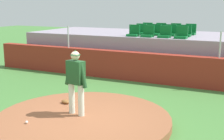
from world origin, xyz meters
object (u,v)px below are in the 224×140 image
at_px(stadium_chair_2, 165,34).
at_px(stadium_chair_7, 185,33).
at_px(stadium_chair_8, 147,30).
at_px(stadium_chair_10, 175,31).
at_px(stadium_chair_3, 181,35).
at_px(stadium_chair_9, 160,30).
at_px(fielding_glove, 66,102).
at_px(stadium_chair_1, 148,33).
at_px(stadium_chair_0, 134,33).
at_px(stadium_chair_11, 190,31).
at_px(baseball, 27,122).
at_px(stadium_chair_4, 141,31).
at_px(pitcher, 76,78).
at_px(stadium_chair_5, 155,32).
at_px(stadium_chair_6, 170,32).

distance_m(stadium_chair_2, stadium_chair_7, 1.09).
bearing_deg(stadium_chair_8, stadium_chair_10, -179.15).
relative_size(stadium_chair_8, stadium_chair_10, 1.00).
distance_m(stadium_chair_3, stadium_chair_9, 2.33).
distance_m(fielding_glove, stadium_chair_1, 5.62).
xyz_separation_m(stadium_chair_0, stadium_chair_11, (2.10, 1.78, 0.00)).
bearing_deg(stadium_chair_3, stadium_chair_0, -0.59).
bearing_deg(baseball, stadium_chair_4, 90.54).
relative_size(stadium_chair_4, stadium_chair_7, 1.00).
bearing_deg(stadium_chair_0, stadium_chair_11, -139.60).
relative_size(stadium_chair_2, stadium_chair_9, 1.00).
bearing_deg(stadium_chair_8, stadium_chair_1, 110.69).
height_order(pitcher, stadium_chair_0, stadium_chair_0).
distance_m(pitcher, stadium_chair_4, 7.00).
xyz_separation_m(stadium_chair_5, stadium_chair_9, (-0.05, 0.94, 0.00)).
xyz_separation_m(stadium_chair_1, stadium_chair_6, (0.74, 0.92, 0.00)).
relative_size(stadium_chair_4, stadium_chair_5, 1.00).
height_order(stadium_chair_4, stadium_chair_6, same).
xyz_separation_m(stadium_chair_0, stadium_chair_7, (2.07, 0.87, 0.00)).
bearing_deg(stadium_chair_1, stadium_chair_6, -128.77).
bearing_deg(stadium_chair_9, stadium_chair_10, -179.45).
bearing_deg(stadium_chair_8, stadium_chair_11, 179.87).
xyz_separation_m(stadium_chair_1, stadium_chair_10, (0.72, 1.83, 0.00)).
relative_size(pitcher, stadium_chair_0, 3.44).
relative_size(stadium_chair_0, stadium_chair_6, 1.00).
bearing_deg(fielding_glove, baseball, 112.06).
bearing_deg(stadium_chair_9, pitcher, 91.07).
bearing_deg(stadium_chair_2, stadium_chair_5, -51.13).
height_order(stadium_chair_0, stadium_chair_2, same).
bearing_deg(stadium_chair_1, stadium_chair_2, -177.38).
bearing_deg(stadium_chair_3, fielding_glove, 68.70).
xyz_separation_m(stadium_chair_6, stadium_chair_8, (-1.42, 0.90, 0.00)).
height_order(fielding_glove, stadium_chair_9, stadium_chair_9).
height_order(stadium_chair_8, stadium_chair_9, same).
relative_size(fielding_glove, stadium_chair_7, 0.60).
bearing_deg(baseball, fielding_glove, 91.33).
bearing_deg(stadium_chair_7, stadium_chair_3, 92.38).
bearing_deg(baseball, stadium_chair_6, 80.48).
height_order(fielding_glove, stadium_chair_1, stadium_chair_1).
relative_size(pitcher, stadium_chair_10, 3.44).
xyz_separation_m(stadium_chair_0, stadium_chair_5, (0.71, 0.87, 0.00)).
bearing_deg(stadium_chair_9, stadium_chair_5, 92.93).
bearing_deg(stadium_chair_5, baseball, 85.34).
bearing_deg(stadium_chair_2, fielding_glove, 75.61).
distance_m(fielding_glove, stadium_chair_7, 6.77).
bearing_deg(stadium_chair_7, stadium_chair_5, 0.07).
relative_size(baseball, stadium_chair_4, 0.15).
bearing_deg(baseball, stadium_chair_0, 90.51).
height_order(stadium_chair_6, stadium_chair_10, same).
bearing_deg(stadium_chair_3, stadium_chair_1, 0.04).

